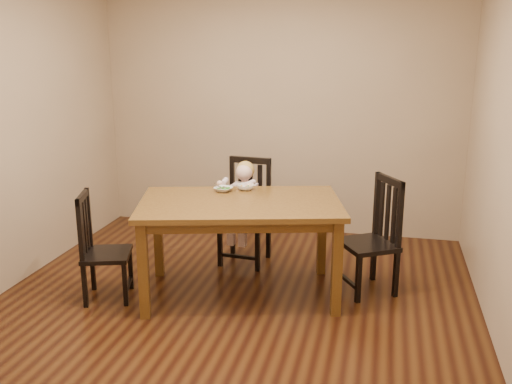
% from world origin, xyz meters
% --- Properties ---
extents(room, '(4.01, 4.01, 2.71)m').
position_xyz_m(room, '(0.00, 0.00, 1.35)').
color(room, '#46260E').
rests_on(room, ground).
extents(dining_table, '(1.86, 1.38, 0.83)m').
position_xyz_m(dining_table, '(0.01, 0.19, 0.73)').
color(dining_table, '#4F3112').
rests_on(dining_table, room).
extents(chair_child, '(0.47, 0.45, 1.02)m').
position_xyz_m(chair_child, '(-0.13, 0.95, 0.49)').
color(chair_child, black).
rests_on(chair_child, room).
extents(chair_left, '(0.48, 0.49, 0.92)m').
position_xyz_m(chair_left, '(-1.10, -0.15, 0.44)').
color(chair_left, black).
rests_on(chair_left, room).
extents(chair_right, '(0.58, 0.59, 1.01)m').
position_xyz_m(chair_right, '(1.10, 0.52, 0.48)').
color(chair_right, black).
rests_on(chair_right, room).
extents(toddler, '(0.33, 0.40, 0.52)m').
position_xyz_m(toddler, '(-0.13, 0.90, 0.62)').
color(toddler, white).
rests_on(toddler, chair_child).
extents(bowl_peas, '(0.19, 0.19, 0.04)m').
position_xyz_m(bowl_peas, '(-0.21, 0.46, 0.85)').
color(bowl_peas, silver).
rests_on(bowl_peas, dining_table).
extents(bowl_veg, '(0.21, 0.21, 0.05)m').
position_xyz_m(bowl_veg, '(-0.03, 0.56, 0.85)').
color(bowl_veg, silver).
rests_on(bowl_veg, dining_table).
extents(fork, '(0.11, 0.09, 0.05)m').
position_xyz_m(fork, '(-0.24, 0.43, 0.87)').
color(fork, silver).
rests_on(fork, bowl_peas).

